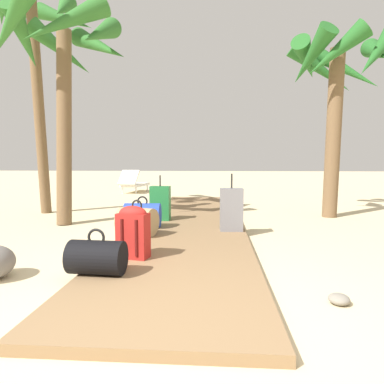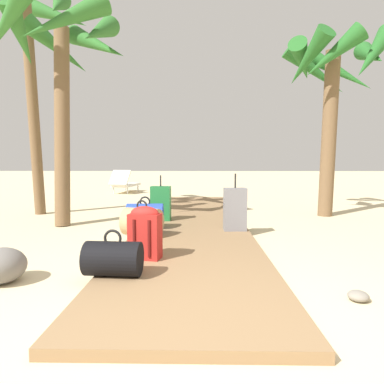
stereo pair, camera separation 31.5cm
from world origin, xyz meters
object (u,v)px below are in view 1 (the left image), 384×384
Objects in this scene: suitcase_green at (160,203)px; duffel_bag_blue at (143,215)px; duffel_bag_tan at (137,221)px; lounge_chair at (134,183)px; suitcase_grey at (231,210)px; palm_tree_far_right at (339,72)px; duffel_bag_black at (97,257)px; palm_tree_near_left at (37,26)px; backpack_red at (133,231)px; palm_tree_far_left at (62,51)px.

duffel_bag_blue is at bearing -104.10° from suitcase_green.
lounge_chair reaches higher than duffel_bag_tan.
duffel_bag_blue is 1.37m from suitcase_grey.
palm_tree_far_right is (3.40, 2.25, 2.50)m from duffel_bag_tan.
duffel_bag_blue is 0.72× the size of suitcase_green.
duffel_bag_black is 5.83m from palm_tree_near_left.
palm_tree_far_right is at bearing 48.98° from duffel_bag_black.
backpack_red is 1.68m from duffel_bag_blue.
duffel_bag_blue is at bearing 173.12° from suitcase_grey.
duffel_bag_black is at bearing -110.31° from backpack_red.
palm_tree_near_left reaches higher than palm_tree_far_left.
suitcase_grey is 0.23× the size of palm_tree_far_left.
palm_tree_far_left reaches higher than lounge_chair.
palm_tree_far_left is at bearing -47.81° from palm_tree_near_left.
duffel_bag_blue is at bearing -153.85° from palm_tree_far_right.
suitcase_grey reaches higher than duffel_bag_blue.
palm_tree_near_left is at bearing -98.59° from lounge_chair.
palm_tree_near_left reaches higher than suitcase_green.
duffel_bag_blue is (-0.26, 1.66, -0.10)m from backpack_red.
duffel_bag_tan is at bearing -76.06° from lounge_chair.
duffel_bag_black is 5.76m from palm_tree_far_right.
duffel_bag_black is at bearing -78.56° from lounge_chair.
duffel_bag_black is 4.21m from palm_tree_far_left.
palm_tree_near_left reaches higher than suitcase_grey.
palm_tree_far_right reaches higher than suitcase_green.
duffel_bag_black is 1.65m from duffel_bag_tan.
backpack_red is at bearing -81.22° from duffel_bag_blue.
palm_tree_far_left is at bearing 164.27° from suitcase_grey.
palm_tree_far_right reaches higher than lounge_chair.
palm_tree_far_left is (-4.92, -1.06, 0.18)m from palm_tree_far_right.
suitcase_grey reaches higher than backpack_red.
suitcase_grey reaches higher than duffel_bag_tan.
duffel_bag_tan is 3.30m from palm_tree_far_left.
suitcase_green is 4.41m from palm_tree_near_left.
duffel_bag_blue is 0.15× the size of palm_tree_far_left.
duffel_bag_tan is 1.24m from suitcase_green.
duffel_bag_black is 0.60m from backpack_red.
duffel_bag_tan is 7.29m from lounge_chair.
palm_tree_far_right reaches higher than backpack_red.
palm_tree_far_right is (3.45, 1.69, 2.50)m from duffel_bag_blue.
duffel_bag_blue is (-0.05, 2.21, 0.03)m from duffel_bag_black.
suitcase_green is at bearing 92.16° from backpack_red.
suitcase_green is at bearing -21.55° from palm_tree_near_left.
palm_tree_near_left is (-2.44, 1.70, 3.51)m from duffel_bag_blue.
suitcase_grey is (1.36, -0.16, 0.13)m from duffel_bag_blue.
palm_tree_near_left is 2.89× the size of lounge_chair.
palm_tree_near_left is (-2.70, 3.36, 3.41)m from backpack_red.
suitcase_green is 4.19m from palm_tree_far_right.
suitcase_green is (0.17, 0.67, 0.11)m from duffel_bag_blue.
duffel_bag_tan is at bearing 100.86° from backpack_red.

